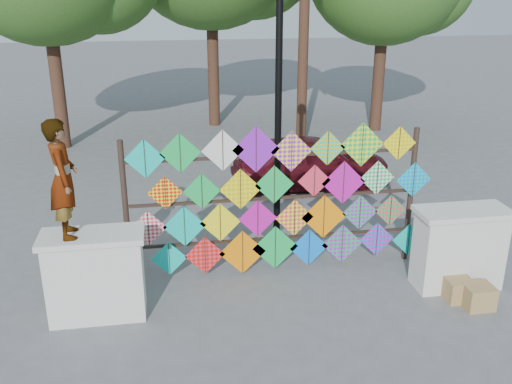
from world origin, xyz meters
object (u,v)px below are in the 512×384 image
vendor_woman (63,179)px  sedan (311,161)px  lamppost (278,93)px  kite_rack (279,202)px

vendor_woman → sedan: (4.58, 4.79, -1.47)m
lamppost → vendor_woman: bearing=-146.1°
kite_rack → lamppost: lamppost is taller
kite_rack → vendor_woman: 3.30m
kite_rack → vendor_woman: vendor_woman is taller
kite_rack → vendor_woman: size_ratio=3.08×
kite_rack → lamppost: 1.97m
vendor_woman → sedan: bearing=-51.9°
vendor_woman → sedan: vendor_woman is taller
vendor_woman → kite_rack: bearing=-81.2°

